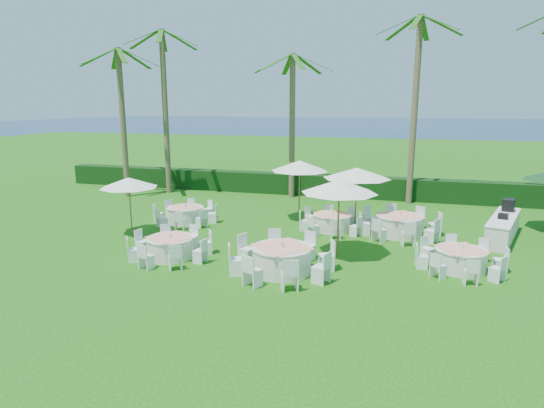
{
  "coord_description": "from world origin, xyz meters",
  "views": [
    {
      "loc": [
        3.93,
        -13.74,
        5.18
      ],
      "look_at": [
        -0.94,
        3.24,
        1.3
      ],
      "focal_mm": 30.0,
      "sensor_mm": 36.0,
      "label": 1
    }
  ],
  "objects_px": {
    "banquet_table_c": "(460,259)",
    "umbrella_d": "(357,173)",
    "banquet_table_a": "(170,247)",
    "umbrella_b": "(339,186)",
    "banquet_table_b": "(282,259)",
    "banquet_table_e": "(332,222)",
    "banquet_table_f": "(399,225)",
    "umbrella_a": "(129,183)",
    "buffet_table": "(503,227)",
    "banquet_table_d": "(186,214)",
    "umbrella_c": "(300,166)"
  },
  "relations": [
    {
      "from": "banquet_table_e",
      "to": "umbrella_c",
      "type": "height_order",
      "value": "umbrella_c"
    },
    {
      "from": "banquet_table_b",
      "to": "buffet_table",
      "type": "height_order",
      "value": "buffet_table"
    },
    {
      "from": "banquet_table_b",
      "to": "banquet_table_d",
      "type": "bearing_deg",
      "value": 140.07
    },
    {
      "from": "banquet_table_b",
      "to": "banquet_table_e",
      "type": "bearing_deg",
      "value": 81.55
    },
    {
      "from": "banquet_table_c",
      "to": "umbrella_c",
      "type": "xyz_separation_m",
      "value": [
        -6.36,
        4.87,
        2.13
      ]
    },
    {
      "from": "banquet_table_b",
      "to": "banquet_table_f",
      "type": "relative_size",
      "value": 1.0
    },
    {
      "from": "banquet_table_d",
      "to": "banquet_table_f",
      "type": "xyz_separation_m",
      "value": [
        9.23,
        0.55,
        0.06
      ]
    },
    {
      "from": "banquet_table_a",
      "to": "umbrella_d",
      "type": "bearing_deg",
      "value": 44.62
    },
    {
      "from": "banquet_table_e",
      "to": "banquet_table_a",
      "type": "bearing_deg",
      "value": -134.11
    },
    {
      "from": "banquet_table_a",
      "to": "banquet_table_d",
      "type": "relative_size",
      "value": 1.02
    },
    {
      "from": "banquet_table_c",
      "to": "banquet_table_e",
      "type": "distance_m",
      "value": 5.84
    },
    {
      "from": "banquet_table_e",
      "to": "umbrella_a",
      "type": "xyz_separation_m",
      "value": [
        -7.75,
        -2.86,
        1.77
      ]
    },
    {
      "from": "banquet_table_f",
      "to": "umbrella_a",
      "type": "bearing_deg",
      "value": -164.56
    },
    {
      "from": "banquet_table_e",
      "to": "umbrella_d",
      "type": "xyz_separation_m",
      "value": [
        0.88,
        0.65,
        2.0
      ]
    },
    {
      "from": "banquet_table_c",
      "to": "banquet_table_e",
      "type": "xyz_separation_m",
      "value": [
        -4.64,
        3.56,
        0.0
      ]
    },
    {
      "from": "banquet_table_a",
      "to": "umbrella_b",
      "type": "height_order",
      "value": "umbrella_b"
    },
    {
      "from": "buffet_table",
      "to": "banquet_table_f",
      "type": "bearing_deg",
      "value": -172.19
    },
    {
      "from": "banquet_table_a",
      "to": "banquet_table_e",
      "type": "relative_size",
      "value": 1.04
    },
    {
      "from": "umbrella_b",
      "to": "umbrella_a",
      "type": "bearing_deg",
      "value": 177.2
    },
    {
      "from": "banquet_table_b",
      "to": "umbrella_a",
      "type": "xyz_separation_m",
      "value": [
        -6.96,
        2.45,
        1.69
      ]
    },
    {
      "from": "banquet_table_d",
      "to": "buffet_table",
      "type": "xyz_separation_m",
      "value": [
        13.14,
        1.08,
        0.12
      ]
    },
    {
      "from": "banquet_table_c",
      "to": "banquet_table_e",
      "type": "bearing_deg",
      "value": 142.5
    },
    {
      "from": "banquet_table_b",
      "to": "umbrella_d",
      "type": "xyz_separation_m",
      "value": [
        1.67,
        5.96,
        1.93
      ]
    },
    {
      "from": "banquet_table_a",
      "to": "umbrella_a",
      "type": "bearing_deg",
      "value": 143.59
    },
    {
      "from": "umbrella_d",
      "to": "umbrella_a",
      "type": "bearing_deg",
      "value": -157.88
    },
    {
      "from": "banquet_table_d",
      "to": "umbrella_a",
      "type": "bearing_deg",
      "value": -117.81
    },
    {
      "from": "umbrella_b",
      "to": "umbrella_d",
      "type": "distance_m",
      "value": 3.93
    },
    {
      "from": "banquet_table_e",
      "to": "umbrella_a",
      "type": "relative_size",
      "value": 1.18
    },
    {
      "from": "banquet_table_e",
      "to": "umbrella_c",
      "type": "bearing_deg",
      "value": 142.71
    },
    {
      "from": "banquet_table_a",
      "to": "banquet_table_b",
      "type": "distance_m",
      "value": 4.07
    },
    {
      "from": "banquet_table_c",
      "to": "buffet_table",
      "type": "height_order",
      "value": "buffet_table"
    },
    {
      "from": "banquet_table_b",
      "to": "banquet_table_d",
      "type": "distance_m",
      "value": 7.47
    },
    {
      "from": "banquet_table_f",
      "to": "umbrella_d",
      "type": "height_order",
      "value": "umbrella_d"
    },
    {
      "from": "umbrella_b",
      "to": "banquet_table_b",
      "type": "bearing_deg",
      "value": -125.7
    },
    {
      "from": "banquet_table_d",
      "to": "banquet_table_f",
      "type": "relative_size",
      "value": 0.86
    },
    {
      "from": "banquet_table_e",
      "to": "umbrella_c",
      "type": "distance_m",
      "value": 3.04
    },
    {
      "from": "banquet_table_c",
      "to": "buffet_table",
      "type": "bearing_deg",
      "value": 64.28
    },
    {
      "from": "banquet_table_e",
      "to": "buffet_table",
      "type": "distance_m",
      "value": 6.65
    },
    {
      "from": "umbrella_b",
      "to": "buffet_table",
      "type": "height_order",
      "value": "umbrella_b"
    },
    {
      "from": "umbrella_a",
      "to": "banquet_table_a",
      "type": "bearing_deg",
      "value": -36.41
    },
    {
      "from": "banquet_table_b",
      "to": "buffet_table",
      "type": "distance_m",
      "value": 9.46
    },
    {
      "from": "umbrella_a",
      "to": "buffet_table",
      "type": "relative_size",
      "value": 0.58
    },
    {
      "from": "banquet_table_b",
      "to": "banquet_table_e",
      "type": "distance_m",
      "value": 5.37
    },
    {
      "from": "banquet_table_b",
      "to": "banquet_table_c",
      "type": "height_order",
      "value": "banquet_table_b"
    },
    {
      "from": "umbrella_d",
      "to": "banquet_table_c",
      "type": "bearing_deg",
      "value": -48.25
    },
    {
      "from": "banquet_table_c",
      "to": "umbrella_d",
      "type": "relative_size",
      "value": 0.99
    },
    {
      "from": "banquet_table_a",
      "to": "umbrella_b",
      "type": "xyz_separation_m",
      "value": [
        5.52,
        1.73,
        2.09
      ]
    },
    {
      "from": "banquet_table_a",
      "to": "banquet_table_b",
      "type": "height_order",
      "value": "banquet_table_b"
    },
    {
      "from": "banquet_table_f",
      "to": "buffet_table",
      "type": "distance_m",
      "value": 3.95
    },
    {
      "from": "banquet_table_a",
      "to": "banquet_table_b",
      "type": "bearing_deg",
      "value": -4.32
    }
  ]
}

